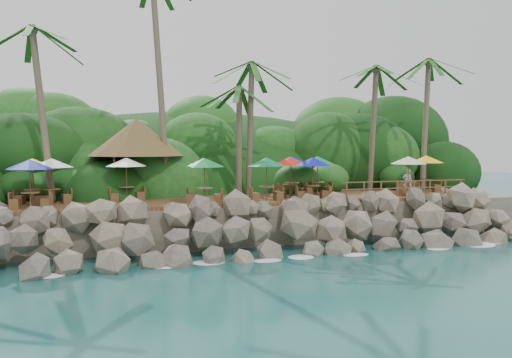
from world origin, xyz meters
name	(u,v)px	position (x,y,z in m)	size (l,w,h in m)	color
ground	(297,259)	(0.00, 0.00, 0.00)	(140.00, 140.00, 0.00)	#19514F
land_base	(213,202)	(0.00, 16.00, 1.05)	(32.00, 25.20, 2.10)	gray
jungle_hill	(192,205)	(0.00, 23.50, 0.00)	(44.80, 28.00, 15.40)	#143811
seawall	(282,228)	(0.00, 2.00, 1.15)	(29.00, 4.00, 2.30)	gray
terrace	(256,200)	(0.00, 6.00, 2.20)	(26.00, 5.00, 0.20)	brown
jungle_foliage	(217,218)	(0.00, 15.00, 0.00)	(44.00, 16.00, 12.00)	#143811
foam_line	(295,257)	(0.00, 0.30, 0.03)	(25.20, 0.80, 0.06)	white
palms	(259,47)	(1.11, 8.71, 11.38)	(30.61, 7.27, 14.71)	brown
palapa	(137,137)	(-6.29, 9.24, 5.79)	(5.62, 5.62, 4.60)	brown
dining_clusters	(240,164)	(-1.03, 5.65, 4.26)	(25.77, 4.56, 2.36)	brown
railing	(406,187)	(8.38, 3.65, 2.91)	(8.30, 0.10, 1.00)	brown
waiter	(407,182)	(9.60, 5.25, 3.09)	(0.58, 0.38, 1.58)	white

